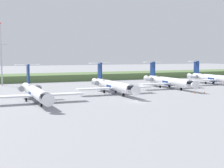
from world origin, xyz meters
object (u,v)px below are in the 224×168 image
safety_cone_mid_marker (204,92)px  regional_jet_third (112,85)px  regional_jet_fifth (213,78)px  antenna_mast (1,60)px  regional_jet_second (35,92)px  safety_cone_front_marker (195,93)px  regional_jet_fourth (168,81)px

safety_cone_mid_marker → regional_jet_third: bearing=158.3°
regional_jet_fifth → antenna_mast: size_ratio=1.32×
regional_jet_second → regional_jet_fifth: bearing=16.9°
regional_jet_third → antenna_mast: (-28.22, 39.94, 7.19)m
antenna_mast → safety_cone_mid_marker: antenna_mast is taller
safety_cone_front_marker → safety_cone_mid_marker: (3.16, -0.34, 0.00)m
regional_jet_fifth → antenna_mast: (-76.48, 26.86, 7.19)m
regional_jet_fifth → safety_cone_mid_marker: bearing=-134.0°
regional_jet_second → antenna_mast: bearing=94.6°
regional_jet_fourth → antenna_mast: size_ratio=1.32×
antenna_mast → regional_jet_second: bearing=-85.4°
regional_jet_fourth → safety_cone_front_marker: size_ratio=56.36×
regional_jet_second → regional_jet_third: same height
regional_jet_second → safety_cone_front_marker: 46.94m
regional_jet_second → regional_jet_fifth: same height
regional_jet_second → regional_jet_fourth: (47.97, 15.89, 0.00)m
regional_jet_second → safety_cone_mid_marker: bearing=-1.4°
regional_jet_second → regional_jet_third: 25.91m
antenna_mast → safety_cone_mid_marker: 74.31m
regional_jet_third → safety_cone_front_marker: bearing=-23.7°
regional_jet_third → regional_jet_fourth: bearing=16.2°
regional_jet_second → regional_jet_fourth: size_ratio=1.00×
regional_jet_third → regional_jet_fifth: 50.00m
regional_jet_fifth → regional_jet_third: bearing=-164.8°
regional_jet_third → antenna_mast: 49.43m
regional_jet_third → regional_jet_fourth: size_ratio=1.00×
regional_jet_fourth → antenna_mast: 61.96m
regional_jet_third → safety_cone_mid_marker: bearing=-21.7°
regional_jet_third → regional_jet_fifth: (48.26, 13.08, 0.00)m
regional_jet_fourth → safety_cone_front_marker: regional_jet_fourth is taller
regional_jet_second → safety_cone_front_marker: (46.88, -0.90, -2.26)m
safety_cone_mid_marker → regional_jet_fourth: bearing=96.9°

